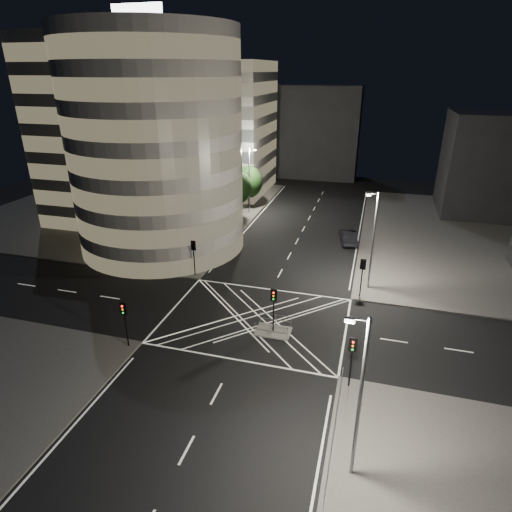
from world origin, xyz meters
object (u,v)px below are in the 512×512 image
(traffic_signal_nl, at_px, (124,316))
(traffic_signal_fr, at_px, (362,271))
(street_lamp_right_near, at_px, (359,396))
(central_island, at_px, (273,331))
(street_lamp_left_near, at_px, (205,213))
(sedan, at_px, (348,237))
(street_lamp_left_far, at_px, (250,178))
(street_lamp_right_far, at_px, (373,238))
(traffic_signal_island, at_px, (274,303))
(traffic_signal_fl, at_px, (194,251))
(traffic_signal_nr, at_px, (352,353))

(traffic_signal_nl, distance_m, traffic_signal_fr, 22.24)
(traffic_signal_fr, bearing_deg, street_lamp_right_near, -88.25)
(central_island, distance_m, street_lamp_left_near, 18.52)
(traffic_signal_fr, distance_m, sedan, 14.88)
(street_lamp_left_far, bearing_deg, street_lamp_right_near, -66.79)
(street_lamp_left_far, bearing_deg, street_lamp_left_near, -90.00)
(traffic_signal_nl, height_order, street_lamp_left_far, street_lamp_left_far)
(street_lamp_right_far, bearing_deg, street_lamp_left_near, 170.97)
(traffic_signal_island, relative_size, street_lamp_right_far, 0.40)
(street_lamp_left_near, height_order, sedan, street_lamp_left_near)
(traffic_signal_island, relative_size, sedan, 0.78)
(street_lamp_left_far, bearing_deg, traffic_signal_island, -70.05)
(traffic_signal_fl, xyz_separation_m, traffic_signal_nl, (0.00, -13.60, 0.00))
(street_lamp_left_near, height_order, street_lamp_right_far, same)
(traffic_signal_island, relative_size, street_lamp_left_far, 0.40)
(street_lamp_left_far, relative_size, sedan, 1.96)
(traffic_signal_nl, distance_m, street_lamp_right_near, 19.78)
(central_island, bearing_deg, traffic_signal_nl, -153.86)
(traffic_signal_nr, height_order, street_lamp_right_far, street_lamp_right_far)
(traffic_signal_nl, bearing_deg, street_lamp_left_far, 90.99)
(street_lamp_left_far, xyz_separation_m, sedan, (15.93, -8.64, -4.70))
(traffic_signal_fr, bearing_deg, traffic_signal_nl, -142.31)
(street_lamp_left_near, bearing_deg, traffic_signal_fl, -83.03)
(traffic_signal_fl, distance_m, street_lamp_left_near, 5.86)
(traffic_signal_fr, distance_m, street_lamp_right_far, 3.48)
(central_island, bearing_deg, traffic_signal_fl, 142.46)
(street_lamp_right_far, relative_size, street_lamp_right_near, 1.00)
(traffic_signal_fl, relative_size, street_lamp_right_near, 0.40)
(street_lamp_right_far, distance_m, street_lamp_right_near, 23.00)
(central_island, relative_size, street_lamp_right_near, 0.30)
(traffic_signal_island, xyz_separation_m, street_lamp_right_far, (7.44, 10.50, 2.63))
(traffic_signal_fl, bearing_deg, street_lamp_left_far, 91.57)
(traffic_signal_fr, height_order, street_lamp_right_far, street_lamp_right_far)
(traffic_signal_nr, height_order, street_lamp_right_near, street_lamp_right_near)
(street_lamp_left_far, distance_m, sedan, 18.73)
(traffic_signal_island, bearing_deg, traffic_signal_nr, -37.93)
(traffic_signal_fl, distance_m, traffic_signal_nl, 13.60)
(traffic_signal_fl, height_order, street_lamp_right_near, street_lamp_right_near)
(traffic_signal_nr, height_order, sedan, traffic_signal_nr)
(sedan, bearing_deg, street_lamp_left_near, 19.29)
(traffic_signal_fr, bearing_deg, traffic_signal_nr, -90.00)
(sedan, bearing_deg, traffic_signal_fl, 32.44)
(traffic_signal_fr, height_order, street_lamp_left_far, street_lamp_left_far)
(traffic_signal_island, distance_m, street_lamp_left_near, 17.89)
(street_lamp_left_near, bearing_deg, traffic_signal_nl, -88.06)
(traffic_signal_fl, bearing_deg, traffic_signal_fr, 0.00)
(traffic_signal_fl, xyz_separation_m, traffic_signal_fr, (17.60, 0.00, 0.00))
(street_lamp_right_far, distance_m, sedan, 13.54)
(traffic_signal_fr, height_order, street_lamp_right_near, street_lamp_right_near)
(central_island, bearing_deg, traffic_signal_island, 0.00)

